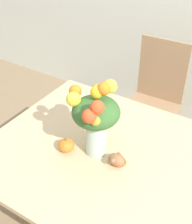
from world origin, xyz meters
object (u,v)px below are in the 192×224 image
pumpkin (66,145)px  dining_chair_near_window (154,100)px  flower_vase (95,117)px  turkey_figurine (117,158)px

pumpkin → dining_chair_near_window: 1.09m
dining_chair_near_window → pumpkin: bearing=-96.1°
flower_vase → dining_chair_near_window: 1.09m
flower_vase → turkey_figurine: flower_vase is taller
flower_vase → pumpkin: flower_vase is taller
flower_vase → pumpkin: 0.26m
turkey_figurine → dining_chair_near_window: bearing=101.4°
flower_vase → dining_chair_near_window: bearing=93.2°
pumpkin → turkey_figurine: size_ratio=0.76×
pumpkin → dining_chair_near_window: dining_chair_near_window is taller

